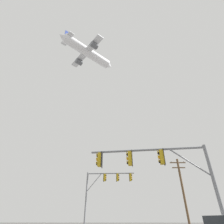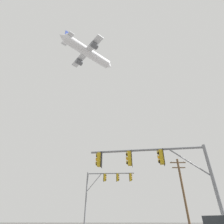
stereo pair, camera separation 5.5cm
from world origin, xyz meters
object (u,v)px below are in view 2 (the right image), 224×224
at_px(utility_pole, 183,190).
at_px(airplane, 88,52).
at_px(signal_pole_far, 105,185).
at_px(signal_pole_near, 157,165).

distance_m(utility_pole, airplane, 51.65).
height_order(signal_pole_far, utility_pole, utility_pole).
bearing_deg(signal_pole_near, airplane, 111.38).
bearing_deg(airplane, signal_pole_far, -65.35).
xyz_separation_m(utility_pole, airplane, (-17.94, 15.84, 45.78)).
xyz_separation_m(signal_pole_near, signal_pole_far, (-3.91, 12.87, 0.84)).
distance_m(signal_pole_far, utility_pole, 10.27).
distance_m(signal_pole_far, airplane, 48.89).
relative_size(utility_pole, airplane, 0.49).
bearing_deg(signal_pole_far, signal_pole_near, -73.12).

